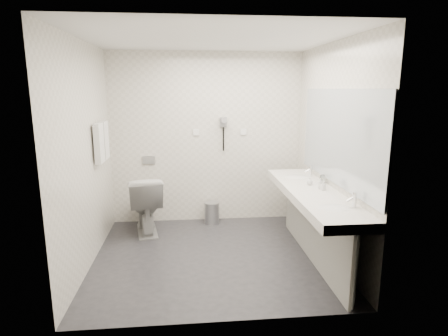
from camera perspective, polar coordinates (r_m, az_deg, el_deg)
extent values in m
plane|color=#26252A|center=(4.60, -1.72, -13.33)|extent=(2.80, 2.80, 0.00)
plane|color=silver|center=(4.19, -1.95, 19.28)|extent=(2.80, 2.80, 0.00)
plane|color=silver|center=(5.50, -2.73, 4.50)|extent=(2.80, 0.00, 2.80)
plane|color=silver|center=(2.95, -0.16, -2.13)|extent=(2.80, 0.00, 2.80)
plane|color=silver|center=(4.36, -20.53, 1.74)|extent=(0.00, 2.60, 2.60)
plane|color=silver|center=(4.53, 16.15, 2.40)|extent=(0.00, 2.60, 2.60)
cube|color=silver|center=(4.35, 13.39, -3.92)|extent=(0.55, 2.20, 0.10)
cube|color=gray|center=(4.49, 13.43, -9.13)|extent=(0.03, 2.15, 0.75)
cylinder|color=silver|center=(3.62, 19.36, -14.86)|extent=(0.06, 0.06, 0.75)
cylinder|color=silver|center=(5.44, 10.19, -5.23)|extent=(0.06, 0.06, 0.75)
cube|color=#B2BCC6|center=(4.31, 17.09, 4.57)|extent=(0.02, 2.20, 1.05)
ellipsoid|color=white|center=(3.76, 16.60, -6.09)|extent=(0.40, 0.31, 0.05)
ellipsoid|color=white|center=(4.94, 10.99, -1.48)|extent=(0.40, 0.31, 0.05)
cylinder|color=silver|center=(3.81, 19.41, -4.62)|extent=(0.04, 0.04, 0.15)
cylinder|color=silver|center=(4.98, 13.19, -0.41)|extent=(0.04, 0.04, 0.15)
imported|color=white|center=(4.34, 14.98, -2.63)|extent=(0.06, 0.06, 0.11)
imported|color=white|center=(4.54, 13.03, -1.97)|extent=(0.09, 0.09, 0.09)
imported|color=white|center=(4.38, 14.57, -2.33)|extent=(0.06, 0.06, 0.13)
cylinder|color=silver|center=(4.62, 14.84, -1.72)|extent=(0.07, 0.07, 0.11)
cylinder|color=silver|center=(4.67, 14.97, -1.64)|extent=(0.07, 0.07, 0.10)
imported|color=white|center=(5.30, -11.99, -5.41)|extent=(0.58, 0.86, 0.81)
cube|color=#B2B5BA|center=(5.56, -11.48, 1.22)|extent=(0.18, 0.02, 0.12)
cylinder|color=#B2B5BA|center=(5.58, -1.87, -6.96)|extent=(0.28, 0.28, 0.31)
cylinder|color=#B2B5BA|center=(5.53, -1.88, -5.38)|extent=(0.22, 0.22, 0.02)
cylinder|color=silver|center=(4.84, -18.58, 6.43)|extent=(0.02, 0.62, 0.02)
cube|color=silver|center=(4.73, -18.65, 3.61)|extent=(0.07, 0.24, 0.48)
cube|color=silver|center=(5.00, -17.95, 4.08)|extent=(0.07, 0.24, 0.48)
cube|color=gray|center=(5.46, -0.10, 7.10)|extent=(0.10, 0.04, 0.14)
cylinder|color=gray|center=(5.39, -0.03, 7.35)|extent=(0.08, 0.14, 0.08)
cylinder|color=black|center=(5.48, -0.08, 4.48)|extent=(0.02, 0.02, 0.35)
cube|color=white|center=(5.47, -4.31, 5.50)|extent=(0.09, 0.02, 0.09)
cube|color=white|center=(5.53, 2.99, 5.59)|extent=(0.09, 0.02, 0.09)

